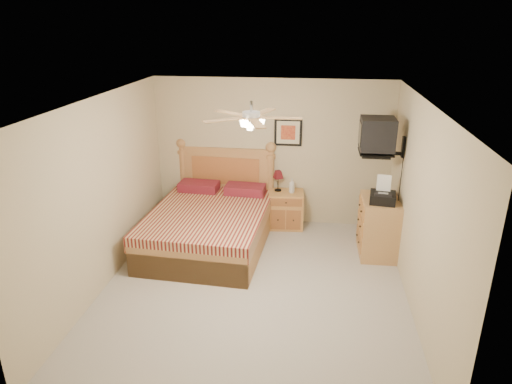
{
  "coord_description": "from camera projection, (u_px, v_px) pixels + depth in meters",
  "views": [
    {
      "loc": [
        0.72,
        -5.21,
        3.4
      ],
      "look_at": [
        -0.09,
        0.9,
        1.04
      ],
      "focal_mm": 32.0,
      "sensor_mm": 36.0,
      "label": 1
    }
  ],
  "objects": [
    {
      "name": "floor",
      "position": [
        254.0,
        288.0,
        6.13
      ],
      "size": [
        4.5,
        4.5,
        0.0
      ],
      "primitive_type": "plane",
      "color": "#A59E95",
      "rests_on": "ground"
    },
    {
      "name": "ceiling",
      "position": [
        254.0,
        102.0,
        5.24
      ],
      "size": [
        4.0,
        4.5,
        0.04
      ],
      "primitive_type": "cube",
      "color": "white",
      "rests_on": "ground"
    },
    {
      "name": "wall_back",
      "position": [
        272.0,
        153.0,
        7.77
      ],
      "size": [
        4.0,
        0.04,
        2.5
      ],
      "primitive_type": "cube",
      "color": "#C0B08D",
      "rests_on": "ground"
    },
    {
      "name": "wall_front",
      "position": [
        215.0,
        309.0,
        3.6
      ],
      "size": [
        4.0,
        0.04,
        2.5
      ],
      "primitive_type": "cube",
      "color": "#C0B08D",
      "rests_on": "ground"
    },
    {
      "name": "wall_left",
      "position": [
        102.0,
        195.0,
        5.93
      ],
      "size": [
        0.04,
        4.5,
        2.5
      ],
      "primitive_type": "cube",
      "color": "#C0B08D",
      "rests_on": "ground"
    },
    {
      "name": "wall_right",
      "position": [
        420.0,
        211.0,
        5.44
      ],
      "size": [
        0.04,
        4.5,
        2.5
      ],
      "primitive_type": "cube",
      "color": "#C0B08D",
      "rests_on": "ground"
    },
    {
      "name": "bed",
      "position": [
        208.0,
        204.0,
        7.01
      ],
      "size": [
        1.84,
        2.34,
        1.46
      ],
      "primitive_type": null,
      "rotation": [
        0.0,
        0.0,
        -0.06
      ],
      "color": "#BD7A49",
      "rests_on": "ground"
    },
    {
      "name": "nightstand",
      "position": [
        286.0,
        209.0,
        7.84
      ],
      "size": [
        0.62,
        0.48,
        0.64
      ],
      "primitive_type": "cube",
      "rotation": [
        0.0,
        0.0,
        0.07
      ],
      "color": "#AF7F36",
      "rests_on": "ground"
    },
    {
      "name": "table_lamp",
      "position": [
        278.0,
        181.0,
        7.73
      ],
      "size": [
        0.24,
        0.24,
        0.36
      ],
      "primitive_type": null,
      "rotation": [
        0.0,
        0.0,
        -0.27
      ],
      "color": "#5A131A",
      "rests_on": "nightstand"
    },
    {
      "name": "lotion_bottle",
      "position": [
        292.0,
        186.0,
        7.66
      ],
      "size": [
        0.13,
        0.13,
        0.25
      ],
      "primitive_type": "imported",
      "rotation": [
        0.0,
        0.0,
        0.38
      ],
      "color": "silver",
      "rests_on": "nightstand"
    },
    {
      "name": "framed_picture",
      "position": [
        288.0,
        132.0,
        7.58
      ],
      "size": [
        0.46,
        0.04,
        0.46
      ],
      "primitive_type": "cube",
      "color": "black",
      "rests_on": "wall_back"
    },
    {
      "name": "dresser",
      "position": [
        378.0,
        227.0,
        6.89
      ],
      "size": [
        0.54,
        0.77,
        0.9
      ],
      "primitive_type": "cube",
      "rotation": [
        0.0,
        0.0,
        0.02
      ],
      "color": "#B47749",
      "rests_on": "ground"
    },
    {
      "name": "fax_machine",
      "position": [
        383.0,
        190.0,
        6.54
      ],
      "size": [
        0.4,
        0.42,
        0.38
      ],
      "primitive_type": null,
      "rotation": [
        0.0,
        0.0,
        -0.13
      ],
      "color": "black",
      "rests_on": "dresser"
    },
    {
      "name": "magazine_lower",
      "position": [
        376.0,
        193.0,
        6.93
      ],
      "size": [
        0.25,
        0.32,
        0.03
      ],
      "primitive_type": "imported",
      "rotation": [
        0.0,
        0.0,
        0.1
      ],
      "color": "beige",
      "rests_on": "dresser"
    },
    {
      "name": "magazine_upper",
      "position": [
        377.0,
        191.0,
        6.94
      ],
      "size": [
        0.28,
        0.33,
        0.02
      ],
      "primitive_type": "imported",
      "rotation": [
        0.0,
        0.0,
        0.29
      ],
      "color": "tan",
      "rests_on": "magazine_lower"
    },
    {
      "name": "wall_tv",
      "position": [
        388.0,
        137.0,
        6.51
      ],
      "size": [
        0.56,
        0.46,
        0.58
      ],
      "primitive_type": null,
      "color": "black",
      "rests_on": "wall_right"
    },
    {
      "name": "ceiling_fan",
      "position": [
        251.0,
        117.0,
        5.1
      ],
      "size": [
        1.14,
        1.14,
        0.28
      ],
      "primitive_type": null,
      "color": "silver",
      "rests_on": "ceiling"
    }
  ]
}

